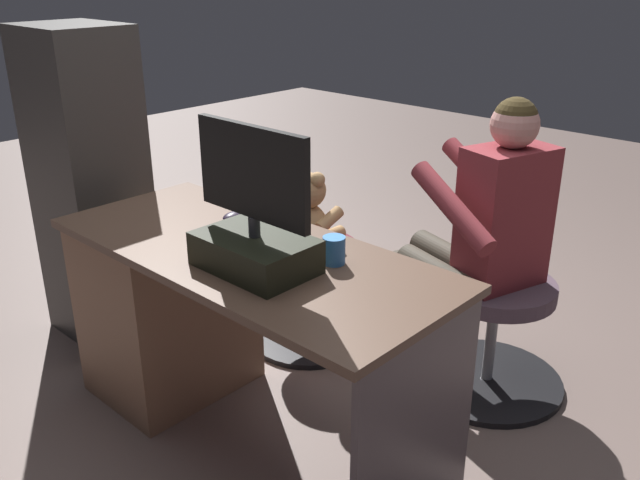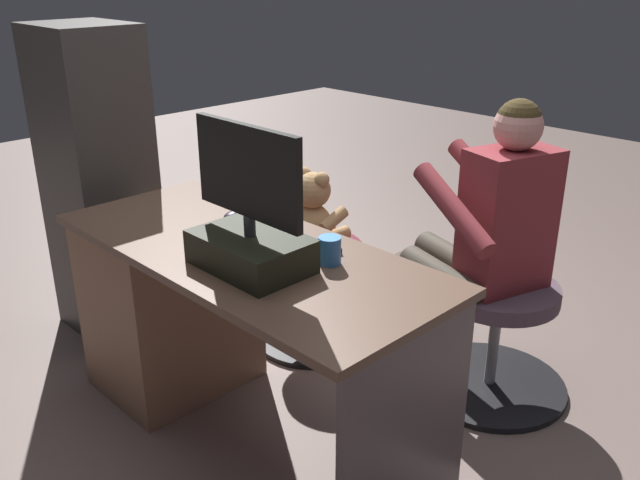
{
  "view_description": "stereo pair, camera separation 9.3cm",
  "coord_description": "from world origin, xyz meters",
  "px_view_note": "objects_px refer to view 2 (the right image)",
  "views": [
    {
      "loc": [
        -1.56,
        1.69,
        1.61
      ],
      "look_at": [
        -0.04,
        0.06,
        0.68
      ],
      "focal_mm": 37.91,
      "sensor_mm": 36.0,
      "label": 1
    },
    {
      "loc": [
        -1.62,
        1.62,
        1.61
      ],
      "look_at": [
        -0.04,
        0.06,
        0.68
      ],
      "focal_mm": 37.91,
      "sensor_mm": 36.0,
      "label": 2
    }
  ],
  "objects_px": {
    "tv_remote": "(226,239)",
    "teddy_bear": "(315,211)",
    "monitor": "(250,230)",
    "cup": "(330,250)",
    "visitor_chair": "(495,333)",
    "office_chair_teddy": "(313,285)",
    "desk": "(186,301)",
    "computer_mouse": "(235,215)",
    "person": "(480,228)",
    "keyboard": "(282,239)"
  },
  "relations": [
    {
      "from": "office_chair_teddy",
      "to": "cup",
      "type": "bearing_deg",
      "value": 139.69
    },
    {
      "from": "computer_mouse",
      "to": "person",
      "type": "distance_m",
      "value": 0.91
    },
    {
      "from": "office_chair_teddy",
      "to": "teddy_bear",
      "type": "distance_m",
      "value": 0.35
    },
    {
      "from": "tv_remote",
      "to": "office_chair_teddy",
      "type": "height_order",
      "value": "tv_remote"
    },
    {
      "from": "monitor",
      "to": "teddy_bear",
      "type": "height_order",
      "value": "monitor"
    },
    {
      "from": "visitor_chair",
      "to": "person",
      "type": "distance_m",
      "value": 0.44
    },
    {
      "from": "teddy_bear",
      "to": "keyboard",
      "type": "bearing_deg",
      "value": 125.95
    },
    {
      "from": "cup",
      "to": "visitor_chair",
      "type": "bearing_deg",
      "value": -103.09
    },
    {
      "from": "computer_mouse",
      "to": "tv_remote",
      "type": "relative_size",
      "value": 0.64
    },
    {
      "from": "cup",
      "to": "person",
      "type": "distance_m",
      "value": 0.74
    },
    {
      "from": "office_chair_teddy",
      "to": "person",
      "type": "xyz_separation_m",
      "value": [
        -0.69,
        -0.21,
        0.41
      ]
    },
    {
      "from": "cup",
      "to": "visitor_chair",
      "type": "relative_size",
      "value": 0.14
    },
    {
      "from": "tv_remote",
      "to": "teddy_bear",
      "type": "bearing_deg",
      "value": -50.95
    },
    {
      "from": "desk",
      "to": "office_chair_teddy",
      "type": "bearing_deg",
      "value": -95.18
    },
    {
      "from": "person",
      "to": "monitor",
      "type": "bearing_deg",
      "value": 75.86
    },
    {
      "from": "monitor",
      "to": "computer_mouse",
      "type": "xyz_separation_m",
      "value": [
        0.36,
        -0.22,
        -0.1
      ]
    },
    {
      "from": "person",
      "to": "office_chair_teddy",
      "type": "bearing_deg",
      "value": 17.03
    },
    {
      "from": "computer_mouse",
      "to": "visitor_chair",
      "type": "height_order",
      "value": "computer_mouse"
    },
    {
      "from": "cup",
      "to": "office_chair_teddy",
      "type": "height_order",
      "value": "cup"
    },
    {
      "from": "monitor",
      "to": "office_chair_teddy",
      "type": "bearing_deg",
      "value": -57.04
    },
    {
      "from": "monitor",
      "to": "cup",
      "type": "xyz_separation_m",
      "value": [
        -0.15,
        -0.19,
        -0.08
      ]
    },
    {
      "from": "keyboard",
      "to": "cup",
      "type": "bearing_deg",
      "value": 177.6
    },
    {
      "from": "monitor",
      "to": "office_chair_teddy",
      "type": "distance_m",
      "value": 1.03
    },
    {
      "from": "monitor",
      "to": "visitor_chair",
      "type": "xyz_separation_m",
      "value": [
        -0.32,
        -0.94,
        -0.6
      ]
    },
    {
      "from": "visitor_chair",
      "to": "keyboard",
      "type": "bearing_deg",
      "value": 61.29
    },
    {
      "from": "monitor",
      "to": "teddy_bear",
      "type": "relative_size",
      "value": 1.3
    },
    {
      "from": "visitor_chair",
      "to": "computer_mouse",
      "type": "bearing_deg",
      "value": 46.82
    },
    {
      "from": "computer_mouse",
      "to": "tv_remote",
      "type": "height_order",
      "value": "computer_mouse"
    },
    {
      "from": "tv_remote",
      "to": "teddy_bear",
      "type": "xyz_separation_m",
      "value": [
        0.24,
        -0.64,
        -0.13
      ]
    },
    {
      "from": "keyboard",
      "to": "computer_mouse",
      "type": "height_order",
      "value": "computer_mouse"
    },
    {
      "from": "office_chair_teddy",
      "to": "visitor_chair",
      "type": "height_order",
      "value": "same"
    },
    {
      "from": "keyboard",
      "to": "tv_remote",
      "type": "bearing_deg",
      "value": 43.13
    },
    {
      "from": "cup",
      "to": "person",
      "type": "relative_size",
      "value": 0.07
    },
    {
      "from": "teddy_bear",
      "to": "visitor_chair",
      "type": "relative_size",
      "value": 0.56
    },
    {
      "from": "office_chair_teddy",
      "to": "visitor_chair",
      "type": "distance_m",
      "value": 0.82
    },
    {
      "from": "tv_remote",
      "to": "office_chair_teddy",
      "type": "distance_m",
      "value": 0.83
    },
    {
      "from": "cup",
      "to": "person",
      "type": "height_order",
      "value": "person"
    },
    {
      "from": "desk",
      "to": "teddy_bear",
      "type": "distance_m",
      "value": 0.67
    },
    {
      "from": "office_chair_teddy",
      "to": "teddy_bear",
      "type": "xyz_separation_m",
      "value": [
        -0.0,
        -0.01,
        0.35
      ]
    },
    {
      "from": "monitor",
      "to": "computer_mouse",
      "type": "height_order",
      "value": "monitor"
    },
    {
      "from": "computer_mouse",
      "to": "teddy_bear",
      "type": "relative_size",
      "value": 0.28
    },
    {
      "from": "computer_mouse",
      "to": "tv_remote",
      "type": "bearing_deg",
      "value": 132.83
    },
    {
      "from": "person",
      "to": "visitor_chair",
      "type": "bearing_deg",
      "value": -162.97
    },
    {
      "from": "keyboard",
      "to": "cup",
      "type": "relative_size",
      "value": 4.79
    },
    {
      "from": "keyboard",
      "to": "cup",
      "type": "xyz_separation_m",
      "value": [
        -0.23,
        0.01,
        0.03
      ]
    },
    {
      "from": "tv_remote",
      "to": "office_chair_teddy",
      "type": "relative_size",
      "value": 0.28
    },
    {
      "from": "keyboard",
      "to": "tv_remote",
      "type": "xyz_separation_m",
      "value": [
        0.14,
        0.13,
        -0.0
      ]
    },
    {
      "from": "computer_mouse",
      "to": "desk",
      "type": "bearing_deg",
      "value": 41.23
    },
    {
      "from": "desk",
      "to": "teddy_bear",
      "type": "bearing_deg",
      "value": -95.09
    },
    {
      "from": "desk",
      "to": "visitor_chair",
      "type": "xyz_separation_m",
      "value": [
        -0.84,
        -0.86,
        -0.14
      ]
    }
  ]
}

